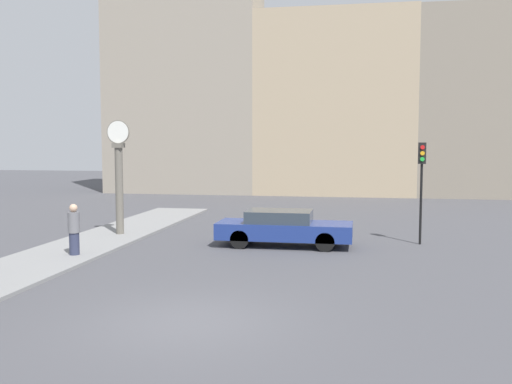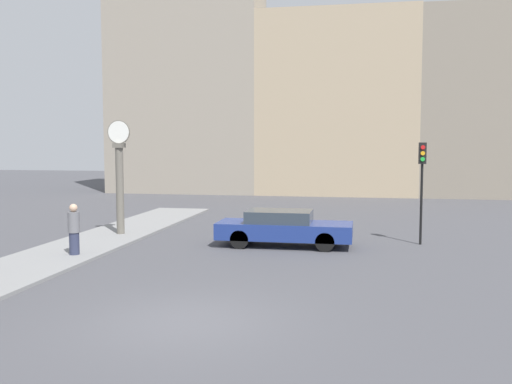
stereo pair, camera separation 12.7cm
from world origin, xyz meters
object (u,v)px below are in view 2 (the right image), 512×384
Objects in this scene: traffic_light_far at (422,172)px; street_clock at (120,177)px; pedestrian_grey_jacket at (74,229)px; sedan_car at (283,228)px.

traffic_light_far is 11.39m from street_clock.
traffic_light_far is at bearing 22.16° from pedestrian_grey_jacket.
street_clock is 2.73× the size of pedestrian_grey_jacket.
pedestrian_grey_jacket is at bearing -157.84° from traffic_light_far.
street_clock is 4.48m from pedestrian_grey_jacket.
street_clock reaches higher than sedan_car.
sedan_car is 6.86m from street_clock.
sedan_car is at bearing -8.59° from street_clock.
pedestrian_grey_jacket is (0.32, -4.24, -1.41)m from street_clock.
sedan_car is 7.06m from pedestrian_grey_jacket.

